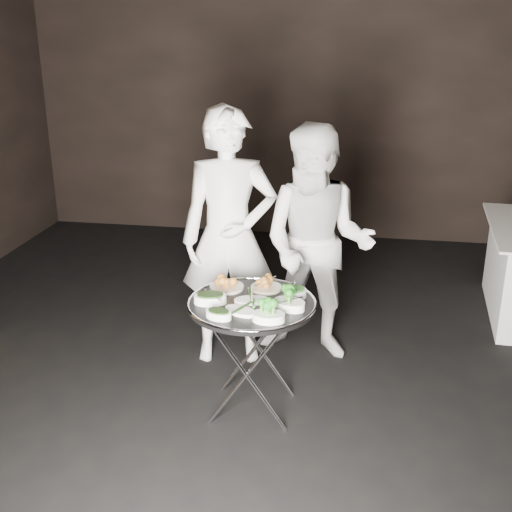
% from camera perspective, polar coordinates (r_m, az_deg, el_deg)
% --- Properties ---
extents(floor, '(6.00, 7.00, 0.05)m').
position_cam_1_polar(floor, '(4.05, 0.41, -13.94)').
color(floor, black).
rests_on(floor, ground).
extents(wall_back, '(6.00, 0.05, 3.00)m').
position_cam_1_polar(wall_back, '(6.89, 5.22, 13.94)').
color(wall_back, black).
rests_on(wall_back, floor).
extents(tray_stand, '(0.48, 0.40, 0.70)m').
position_cam_1_polar(tray_stand, '(3.85, -0.37, -8.57)').
color(tray_stand, silver).
rests_on(tray_stand, floor).
extents(serving_tray, '(0.75, 0.75, 0.04)m').
position_cam_1_polar(serving_tray, '(3.71, -0.38, -4.28)').
color(serving_tray, black).
rests_on(serving_tray, tray_stand).
extents(potato_plate_a, '(0.22, 0.22, 0.08)m').
position_cam_1_polar(potato_plate_a, '(3.88, -2.62, -2.46)').
color(potato_plate_a, beige).
rests_on(potato_plate_a, serving_tray).
extents(potato_plate_b, '(0.19, 0.19, 0.07)m').
position_cam_1_polar(potato_plate_b, '(3.87, 0.91, -2.55)').
color(potato_plate_b, beige).
rests_on(potato_plate_b, serving_tray).
extents(greens_bowl, '(0.13, 0.13, 0.08)m').
position_cam_1_polar(greens_bowl, '(3.77, 3.54, -3.15)').
color(greens_bowl, white).
rests_on(greens_bowl, serving_tray).
extents(asparagus_plate_a, '(0.22, 0.16, 0.04)m').
position_cam_1_polar(asparagus_plate_a, '(3.70, -0.43, -3.85)').
color(asparagus_plate_a, white).
rests_on(asparagus_plate_a, serving_tray).
extents(asparagus_plate_b, '(0.22, 0.18, 0.04)m').
position_cam_1_polar(asparagus_plate_b, '(3.57, -1.39, -4.80)').
color(asparagus_plate_b, white).
rests_on(asparagus_plate_b, serving_tray).
extents(spinach_bowl_a, '(0.21, 0.16, 0.08)m').
position_cam_1_polar(spinach_bowl_a, '(3.69, -4.09, -3.69)').
color(spinach_bowl_a, white).
rests_on(spinach_bowl_a, serving_tray).
extents(spinach_bowl_b, '(0.18, 0.14, 0.06)m').
position_cam_1_polar(spinach_bowl_b, '(3.51, -3.35, -5.09)').
color(spinach_bowl_b, white).
rests_on(spinach_bowl_b, serving_tray).
extents(broccoli_bowl_a, '(0.22, 0.19, 0.08)m').
position_cam_1_polar(broccoli_bowl_a, '(3.62, 2.99, -4.18)').
color(broccoli_bowl_a, white).
rests_on(broccoli_bowl_a, serving_tray).
extents(broccoli_bowl_b, '(0.18, 0.14, 0.07)m').
position_cam_1_polar(broccoli_bowl_b, '(3.47, 1.13, -5.28)').
color(broccoli_bowl_b, white).
rests_on(broccoli_bowl_b, serving_tray).
extents(serving_utensils, '(0.58, 0.42, 0.01)m').
position_cam_1_polar(serving_utensils, '(3.74, 0.05, -3.03)').
color(serving_utensils, silver).
rests_on(serving_utensils, serving_tray).
extents(waiter_left, '(0.71, 0.54, 1.75)m').
position_cam_1_polar(waiter_left, '(4.29, -2.39, 1.60)').
color(waiter_left, white).
rests_on(waiter_left, floor).
extents(waiter_right, '(0.87, 0.72, 1.63)m').
position_cam_1_polar(waiter_right, '(4.36, 5.45, 0.98)').
color(waiter_right, white).
rests_on(waiter_right, floor).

